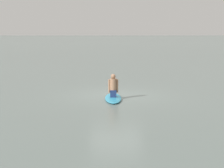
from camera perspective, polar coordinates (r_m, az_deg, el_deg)
ground_plane at (r=18.40m, az=0.62°, el=-1.71°), size 400.00×400.00×0.00m
surfboard at (r=17.41m, az=0.19°, el=-2.11°), size 2.72×0.80×0.10m
person_paddler at (r=17.32m, az=0.19°, el=-0.39°), size 0.35×0.46×1.06m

